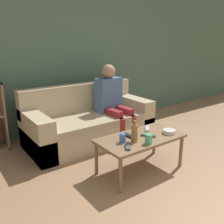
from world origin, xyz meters
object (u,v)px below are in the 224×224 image
bottle (134,133)px  tv_remote_0 (128,146)px  tv_remote_1 (128,135)px  person_adult (111,96)px  cup_near (123,138)px  tv_remote_2 (147,129)px  cup_far (149,139)px  snack_bowl (169,132)px  coffee_table (140,141)px  couch (89,123)px  tv_remote_3 (148,135)px

bottle → tv_remote_0: bearing=-154.7°
tv_remote_1 → person_adult: bearing=65.3°
person_adult → tv_remote_0: size_ratio=6.85×
cup_near → tv_remote_1: 0.18m
tv_remote_1 → tv_remote_2: (0.33, 0.04, 0.00)m
tv_remote_1 → tv_remote_2: bearing=6.9°
cup_far → tv_remote_1: (-0.05, 0.28, -0.04)m
tv_remote_2 → cup_near: bearing=-120.6°
tv_remote_2 → tv_remote_1: bearing=-128.5°
tv_remote_2 → tv_remote_0: bearing=-108.6°
snack_bowl → bottle: bottle is taller
tv_remote_0 → tv_remote_1: size_ratio=0.96×
snack_bowl → bottle: size_ratio=0.61×
tv_remote_2 → snack_bowl: bearing=-19.9°
coffee_table → tv_remote_2: tv_remote_2 is taller
tv_remote_0 → bottle: (0.15, 0.07, 0.09)m
cup_far → bottle: bottle is taller
coffee_table → tv_remote_2: size_ratio=6.45×
coffee_table → tv_remote_1: bearing=136.5°
cup_near → person_adult: bearing=60.1°
tv_remote_0 → bottle: size_ratio=0.68×
tv_remote_0 → tv_remote_1: same height
couch → cup_far: couch is taller
cup_near → tv_remote_2: cup_near is taller
tv_remote_0 → coffee_table: bearing=61.6°
person_adult → tv_remote_2: 0.95m
person_adult → cup_near: (-0.60, -1.04, -0.18)m
cup_far → person_adult: bearing=72.1°
tv_remote_1 → bottle: (-0.04, -0.15, 0.09)m
cup_near → couch: bearing=77.8°
tv_remote_3 → snack_bowl: snack_bowl is taller
bottle → tv_remote_3: bearing=5.5°
tv_remote_3 → bottle: (-0.23, -0.02, 0.09)m
person_adult → tv_remote_3: (-0.26, -1.09, -0.22)m
couch → tv_remote_3: (0.10, -1.16, 0.15)m
coffee_table → tv_remote_0: tv_remote_0 is taller
cup_far → tv_remote_2: (0.28, 0.32, -0.04)m
snack_bowl → tv_remote_0: bearing=-178.6°
cup_near → tv_remote_1: bearing=29.5°
cup_far → tv_remote_0: bearing=167.1°
cup_near → coffee_table: bearing=-1.8°
couch → person_adult: bearing=-11.5°
coffee_table → tv_remote_3: tv_remote_3 is taller
tv_remote_2 → person_adult: bearing=127.9°
tv_remote_3 → tv_remote_2: bearing=12.9°
person_adult → cup_near: person_adult is taller
person_adult → cup_far: bearing=-111.2°
couch → person_adult: (0.36, -0.07, 0.37)m
cup_far → snack_bowl: size_ratio=0.71×
person_adult → bottle: 1.22m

